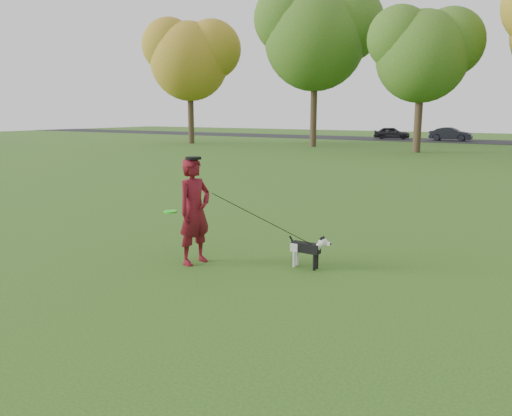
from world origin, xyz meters
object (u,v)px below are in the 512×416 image
Objects in this scene: man at (195,211)px; car_left at (392,133)px; car_mid at (451,134)px; dog at (309,247)px.

man is 41.61m from car_left.
car_mid is at bearing -107.67° from car_left.
car_mid is (-3.82, 40.60, -0.30)m from man.
car_left is at bearing 21.39° from man.
man is at bearing 174.97° from car_left.
car_mid is (-5.59, 39.84, 0.25)m from dog.
dog is at bearing -171.66° from car_mid.
man reaches higher than dog.
man reaches higher than car_left.
dog is 40.23m from car_mid.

